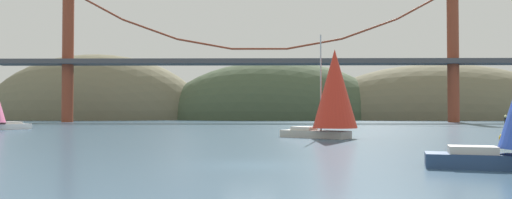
% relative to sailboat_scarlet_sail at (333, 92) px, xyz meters
% --- Properties ---
extents(ground_plane, '(360.00, 360.00, 0.00)m').
position_rel_sailboat_scarlet_sail_xyz_m(ground_plane, '(-7.68, -23.42, -4.59)').
color(ground_plane, '#385670').
extents(headland_left, '(73.59, 44.00, 43.53)m').
position_rel_sailboat_scarlet_sail_xyz_m(headland_left, '(-62.68, 111.58, -4.59)').
color(headland_left, '#6B664C').
rests_on(headland_left, ground_plane).
extents(headland_right, '(88.28, 44.00, 36.94)m').
position_rel_sailboat_scarlet_sail_xyz_m(headland_right, '(52.32, 111.58, -4.59)').
color(headland_right, '#6B664C').
rests_on(headland_right, ground_plane).
extents(headland_center, '(75.55, 44.00, 38.80)m').
position_rel_sailboat_scarlet_sail_xyz_m(headland_center, '(-2.68, 111.58, -4.59)').
color(headland_center, '#425138').
rests_on(headland_center, ground_plane).
extents(suspension_bridge, '(132.67, 6.00, 33.53)m').
position_rel_sailboat_scarlet_sail_xyz_m(suspension_bridge, '(-7.68, 71.58, 11.18)').
color(suspension_bridge, brown).
rests_on(suspension_bridge, ground_plane).
extents(sailboat_scarlet_sail, '(8.47, 7.55, 10.47)m').
position_rel_sailboat_scarlet_sail_xyz_m(sailboat_scarlet_sail, '(0.00, 0.00, 0.00)').
color(sailboat_scarlet_sail, '#B7B2A8').
rests_on(sailboat_scarlet_sail, ground_plane).
extents(channel_buoy, '(1.10, 1.10, 2.64)m').
position_rel_sailboat_scarlet_sail_xyz_m(channel_buoy, '(14.24, -5.44, -4.22)').
color(channel_buoy, gold).
rests_on(channel_buoy, ground_plane).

